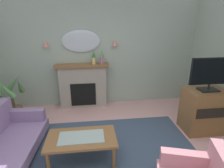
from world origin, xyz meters
TOP-DOWN VIEW (x-y plane):
  - wall_back at (0.00, 2.49)m, footprint 6.21×0.10m
  - patterned_rug at (0.00, 0.20)m, footprint 3.20×2.40m
  - fireplace at (-0.43, 2.27)m, footprint 1.36×0.36m
  - mantel_vase_left at (-0.13, 2.24)m, footprint 0.10×0.10m
  - mantel_vase_right at (0.07, 2.24)m, footprint 0.10×0.10m
  - wall_mirror at (-0.43, 2.41)m, footprint 0.96×0.06m
  - wall_sconce_left at (-1.28, 2.36)m, footprint 0.14×0.14m
  - wall_sconce_right at (0.42, 2.36)m, footprint 0.14×0.14m
  - coffee_table at (-0.40, 0.21)m, footprint 1.10×0.60m
  - floral_couch at (-1.72, 0.37)m, footprint 0.97×1.77m
  - tv_cabinet at (2.06, 0.80)m, footprint 0.80×0.57m
  - tv_flatscreen at (2.06, 0.78)m, footprint 0.84×0.24m
  - potted_plant_corner_palm at (-2.01, 1.74)m, footprint 0.58×0.53m

SIDE VIEW (x-z plane):
  - patterned_rug at x=0.00m, z-range 0.00..0.01m
  - floral_couch at x=-1.72m, z-range -0.06..0.70m
  - coffee_table at x=-0.40m, z-range 0.16..0.61m
  - tv_cabinet at x=2.06m, z-range 0.00..0.90m
  - potted_plant_corner_palm at x=-2.01m, z-range -0.06..1.00m
  - fireplace at x=-0.43m, z-range -0.01..1.15m
  - tv_flatscreen at x=2.06m, z-range 0.92..1.57m
  - mantel_vase_left at x=-0.13m, z-range 1.17..1.50m
  - mantel_vase_right at x=0.07m, z-range 1.18..1.52m
  - wall_back at x=0.00m, z-range 0.00..2.88m
  - wall_sconce_left at x=-1.28m, z-range 1.59..1.73m
  - wall_sconce_right at x=0.42m, z-range 1.59..1.73m
  - wall_mirror at x=-0.43m, z-range 1.43..1.99m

